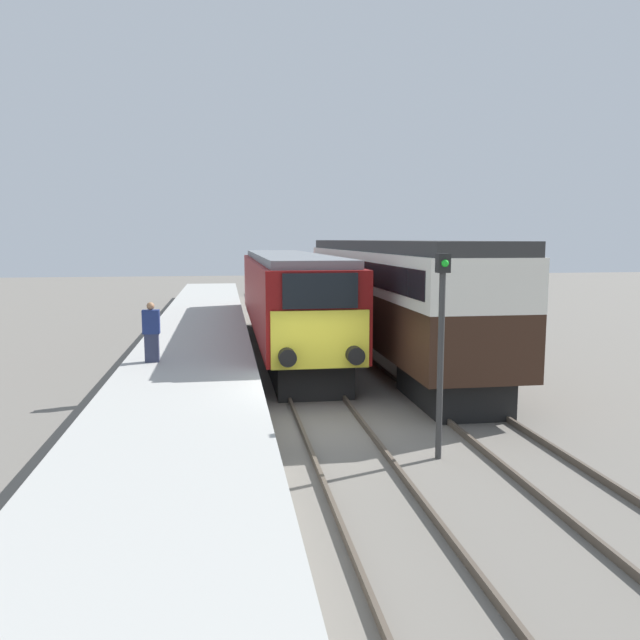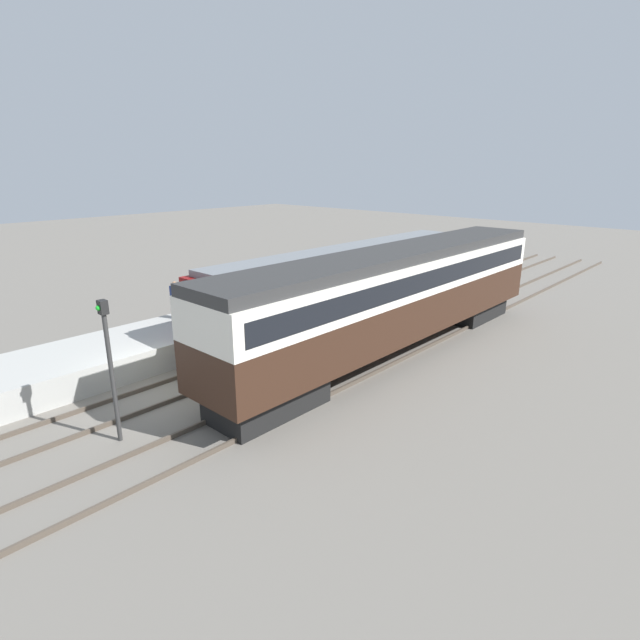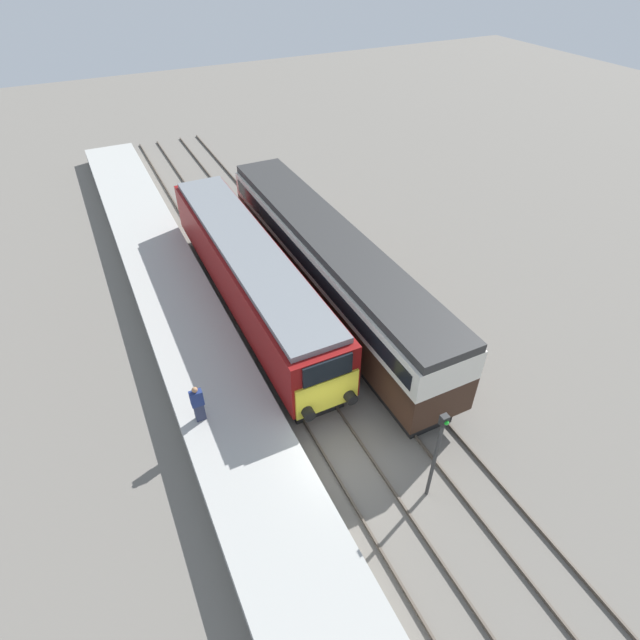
# 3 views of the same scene
# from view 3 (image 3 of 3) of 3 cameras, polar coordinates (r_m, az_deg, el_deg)

# --- Properties ---
(ground_plane) EXTENTS (120.00, 120.00, 0.00)m
(ground_plane) POSITION_cam_3_polar(r_m,az_deg,el_deg) (18.41, 3.31, -15.68)
(ground_plane) COLOR slate
(platform_left) EXTENTS (3.50, 50.00, 0.99)m
(platform_left) POSITION_cam_3_polar(r_m,az_deg,el_deg) (22.51, -14.09, -2.51)
(platform_left) COLOR #A8A8A3
(platform_left) RESTS_ON ground_plane
(rails_near_track) EXTENTS (1.51, 60.00, 0.14)m
(rails_near_track) POSITION_cam_3_polar(r_m,az_deg,el_deg) (21.27, -3.22, -5.64)
(rails_near_track) COLOR #4C4238
(rails_near_track) RESTS_ON ground_plane
(rails_far_track) EXTENTS (1.50, 60.00, 0.14)m
(rails_far_track) POSITION_cam_3_polar(r_m,az_deg,el_deg) (22.40, 4.77, -2.91)
(rails_far_track) COLOR #4C4238
(rails_far_track) RESTS_ON ground_plane
(locomotive) EXTENTS (2.70, 16.42, 3.68)m
(locomotive) POSITION_cam_3_polar(r_m,az_deg,el_deg) (23.45, -8.06, 5.27)
(locomotive) COLOR black
(locomotive) RESTS_ON ground_plane
(passenger_carriage) EXTENTS (2.75, 17.81, 4.18)m
(passenger_carriage) POSITION_cam_3_polar(r_m,az_deg,el_deg) (23.18, 1.01, 6.50)
(passenger_carriage) COLOR black
(passenger_carriage) RESTS_ON ground_plane
(person_on_platform) EXTENTS (0.44, 0.26, 1.59)m
(person_on_platform) POSITION_cam_3_polar(r_m,az_deg,el_deg) (18.16, -13.79, -9.28)
(person_on_platform) COLOR #2D334C
(person_on_platform) RESTS_ON platform_left
(signal_post) EXTENTS (0.24, 0.28, 3.96)m
(signal_post) POSITION_cam_3_polar(r_m,az_deg,el_deg) (16.11, 13.21, -14.32)
(signal_post) COLOR #333333
(signal_post) RESTS_ON ground_plane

